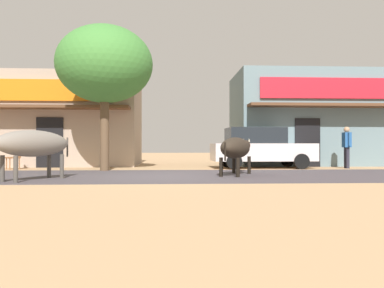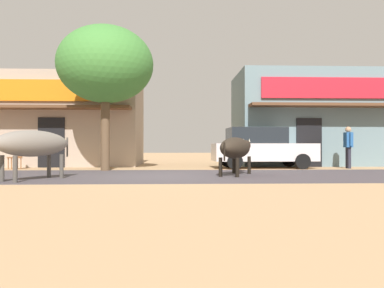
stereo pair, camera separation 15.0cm
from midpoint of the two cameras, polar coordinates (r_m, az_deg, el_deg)
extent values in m
plane|color=tan|center=(11.97, -4.84, -4.61)|extent=(80.00, 80.00, 0.00)
cube|color=#474045|center=(11.97, -4.84, -4.60)|extent=(72.00, 5.41, 0.00)
cube|color=tan|center=(19.40, -18.56, 3.18)|extent=(7.09, 4.12, 4.14)
cube|color=orange|center=(17.49, -20.44, 7.39)|extent=(5.67, 0.10, 0.90)
cube|color=brown|center=(17.03, -20.84, 5.07)|extent=(6.81, 0.90, 0.12)
cube|color=black|center=(17.35, -20.28, 0.22)|extent=(1.10, 0.06, 2.10)
cube|color=slate|center=(19.79, 16.22, 3.44)|extent=(6.97, 4.12, 4.37)
cube|color=red|center=(17.94, 18.46, 7.75)|extent=(5.58, 0.10, 0.90)
cube|color=brown|center=(17.48, 18.93, 5.37)|extent=(6.70, 0.90, 0.12)
cube|color=black|center=(17.54, 16.27, 0.21)|extent=(1.10, 0.06, 2.10)
cylinder|color=brown|center=(14.68, -12.93, 1.58)|extent=(0.33, 0.33, 2.76)
ellipsoid|color=#3F8036|center=(14.98, -12.92, 11.28)|extent=(3.52, 3.52, 2.82)
cube|color=silver|center=(16.17, 9.94, -1.18)|extent=(4.13, 1.86, 0.70)
cube|color=#1E2328|center=(16.10, 8.89, 1.20)|extent=(2.29, 1.67, 0.64)
cylinder|color=black|center=(17.39, 13.45, -2.27)|extent=(0.61, 0.20, 0.60)
cylinder|color=black|center=(15.75, 15.43, -2.47)|extent=(0.61, 0.20, 0.60)
cylinder|color=black|center=(16.75, 4.80, -2.35)|extent=(0.61, 0.20, 0.60)
cylinder|color=black|center=(15.04, 5.89, -2.58)|extent=(0.61, 0.20, 0.60)
ellipsoid|color=slate|center=(11.13, -22.46, 0.08)|extent=(1.77, 2.32, 0.70)
cylinder|color=#48433E|center=(10.49, -24.70, -3.36)|extent=(0.11, 0.11, 0.67)
cylinder|color=#48433E|center=(10.89, -26.30, -3.24)|extent=(0.11, 0.11, 0.67)
cylinder|color=#48433E|center=(11.45, -18.82, -3.11)|extent=(0.11, 0.11, 0.67)
cylinder|color=#48433E|center=(11.81, -20.48, -3.02)|extent=(0.11, 0.11, 0.67)
cylinder|color=#48433E|center=(11.92, -18.08, -0.43)|extent=(0.05, 0.05, 0.56)
ellipsoid|color=#2C241C|center=(12.07, 6.05, -0.57)|extent=(1.58, 2.36, 0.65)
ellipsoid|color=#2C241C|center=(13.41, 7.56, -0.19)|extent=(0.48, 0.63, 0.36)
cone|color=beige|center=(13.48, 7.19, 0.57)|extent=(0.06, 0.06, 0.12)
cone|color=beige|center=(13.44, 8.02, 0.57)|extent=(0.06, 0.06, 0.12)
cylinder|color=black|center=(12.86, 5.80, -3.05)|extent=(0.11, 0.11, 0.56)
cylinder|color=black|center=(12.74, 8.00, -3.07)|extent=(0.11, 0.11, 0.56)
cylinder|color=black|center=(11.46, 3.88, -3.39)|extent=(0.11, 0.11, 0.56)
cylinder|color=black|center=(11.32, 6.34, -3.42)|extent=(0.11, 0.11, 0.56)
cylinder|color=black|center=(10.94, 4.47, -1.12)|extent=(0.05, 0.05, 0.52)
cylinder|color=#262633|center=(16.99, 21.28, -1.88)|extent=(0.14, 0.14, 0.85)
cylinder|color=#262633|center=(16.82, 21.53, -1.90)|extent=(0.14, 0.14, 0.85)
cube|color=#265999|center=(16.90, 21.40, 0.56)|extent=(0.29, 0.42, 0.60)
sphere|color=tan|center=(16.91, 21.40, 1.97)|extent=(0.23, 0.23, 0.23)
cylinder|color=#265999|center=(17.14, 21.04, 0.65)|extent=(0.09, 0.09, 0.54)
cylinder|color=#265999|center=(16.66, 21.77, 0.68)|extent=(0.09, 0.09, 0.54)
cube|color=brown|center=(16.63, -24.91, -1.82)|extent=(0.62, 0.62, 0.05)
cube|color=brown|center=(16.70, -24.26, -0.96)|extent=(0.32, 0.36, 0.44)
cylinder|color=brown|center=(16.41, -25.28, -2.66)|extent=(0.04, 0.04, 0.43)
cylinder|color=brown|center=(16.75, -25.69, -2.61)|extent=(0.04, 0.04, 0.43)
cylinder|color=brown|center=(16.53, -24.13, -2.64)|extent=(0.04, 0.04, 0.43)
cylinder|color=brown|center=(16.86, -24.55, -2.60)|extent=(0.04, 0.04, 0.43)
camera|label=1|loc=(0.08, -90.34, 0.00)|focal=36.55mm
camera|label=2|loc=(0.08, 89.66, 0.00)|focal=36.55mm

